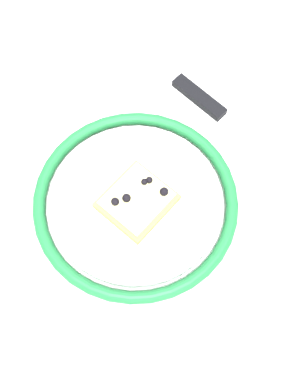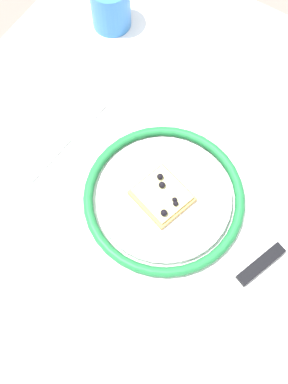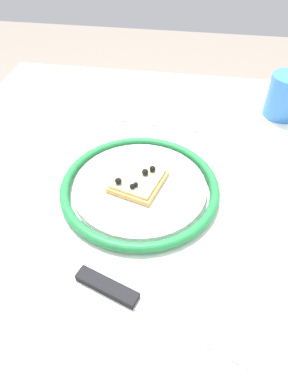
% 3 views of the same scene
% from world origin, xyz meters
% --- Properties ---
extents(ground_plane, '(6.00, 6.00, 0.00)m').
position_xyz_m(ground_plane, '(0.00, 0.00, 0.00)').
color(ground_plane, gray).
extents(dining_table, '(1.02, 0.89, 0.76)m').
position_xyz_m(dining_table, '(0.00, 0.00, 0.66)').
color(dining_table, white).
rests_on(dining_table, ground_plane).
extents(plate, '(0.27, 0.27, 0.02)m').
position_xyz_m(plate, '(-0.06, -0.03, 0.77)').
color(plate, white).
rests_on(plate, dining_table).
extents(pizza_slice_near, '(0.10, 0.10, 0.03)m').
position_xyz_m(pizza_slice_near, '(-0.06, -0.03, 0.78)').
color(pizza_slice_near, tan).
rests_on(pizza_slice_near, plate).
extents(knife, '(0.10, 0.23, 0.01)m').
position_xyz_m(knife, '(0.14, -0.01, 0.77)').
color(knife, silver).
rests_on(knife, dining_table).
extents(fork, '(0.03, 0.20, 0.00)m').
position_xyz_m(fork, '(-0.26, -0.02, 0.76)').
color(fork, '#BBBBBB').
rests_on(fork, dining_table).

